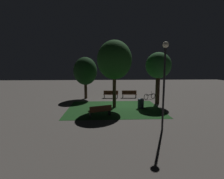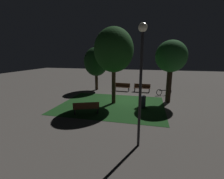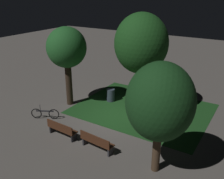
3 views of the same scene
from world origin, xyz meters
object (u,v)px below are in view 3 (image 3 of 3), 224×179
Objects in this scene: trash_bin at (111,95)px; bicycle at (45,114)px; bench_corner at (96,142)px; tree_tall_center at (67,49)px; bench_lawn_edge at (173,94)px; lamp_post_plaza_west at (145,39)px; tree_near_wall at (160,102)px; tree_back_left at (141,44)px; bench_front_left at (62,129)px.

bicycle is (-2.01, -4.36, -0.10)m from trash_bin.
bench_corner is 6.74m from tree_tall_center.
bench_corner is at bearing -12.48° from bicycle.
trash_bin is (-3.72, -2.45, -0.03)m from bench_lawn_edge.
tree_tall_center is 7.76m from lamp_post_plaza_west.
bench_lawn_edge is at bearing 81.41° from bench_corner.
tree_near_wall is 8.18m from bicycle.
bench_corner is 4.13m from tree_near_wall.
bench_lawn_edge is at bearing 36.58° from tree_tall_center.
tree_back_left is 7.16m from bicycle.
tree_tall_center reaches higher than tree_near_wall.
bicycle is (-4.44, -3.86, -4.09)m from tree_back_left.
bicycle is (-5.73, -6.81, -0.14)m from bench_lawn_edge.
bench_lawn_edge is 8.90m from bicycle.
bicycle is (-2.28, 1.01, -0.14)m from bench_front_left.
bench_lawn_edge is at bearing 49.93° from bicycle.
tree_tall_center is at bearing -105.10° from lamp_post_plaza_west.
tree_back_left is at bearing 66.04° from bench_front_left.
bench_corner is 0.37× the size of tree_near_wall.
tree_back_left is at bearing 91.28° from bench_corner.
bicycle is at bearing -100.76° from lamp_post_plaza_west.
tree_near_wall is at bearing 1.77° from bench_front_left.
trash_bin is at bearing -88.81° from lamp_post_plaza_west.
tree_tall_center reaches higher than bench_lawn_edge.
lamp_post_plaza_west is at bearing 92.01° from bench_front_left.
bench_front_left is 6.00m from tree_near_wall.
lamp_post_plaza_west reaches higher than bench_lawn_edge.
tree_back_left reaches higher than bench_corner.
trash_bin is 0.57× the size of bicycle.
bench_corner is (2.27, 0.00, 0.00)m from bench_front_left.
bench_front_left is at bearing -55.31° from tree_tall_center.
tree_tall_center is 1.07× the size of tree_near_wall.
tree_back_left is (-0.11, 4.87, 3.95)m from bench_corner.
trash_bin is at bearing 115.34° from bench_corner.
tree_back_left reaches higher than trash_bin.
lamp_post_plaza_west is 5.93× the size of trash_bin.
trash_bin is (0.12, -5.59, -3.08)m from lamp_post_plaza_west.
tree_tall_center is 4.31m from bicycle.
bench_lawn_edge is 0.30× the size of tree_back_left.
bicycle is at bearing 173.66° from tree_near_wall.
tree_tall_center is 0.84× the size of tree_back_left.
bench_corner is 4.66m from bicycle.
tree_back_left reaches higher than bicycle.
trash_bin is at bearing 168.49° from tree_back_left.
bench_corner is 6.27m from tree_back_left.
trash_bin reaches higher than bench_lawn_edge.
tree_near_wall is (7.72, -3.31, -0.61)m from tree_tall_center.
tree_near_wall is at bearing -23.20° from tree_tall_center.
tree_near_wall is at bearing -76.34° from bench_lawn_edge.
bench_lawn_edge is 8.05m from tree_tall_center.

